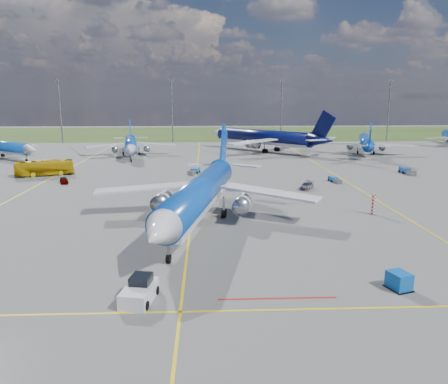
{
  "coord_description": "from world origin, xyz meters",
  "views": [
    {
      "loc": [
        2.11,
        -51.57,
        16.57
      ],
      "look_at": [
        4.52,
        5.6,
        4.0
      ],
      "focal_mm": 35.0,
      "sensor_mm": 36.0,
      "label": 1
    }
  ],
  "objects_px": {
    "uld_container": "(399,281)",
    "service_car_a": "(64,180)",
    "bg_jet_n": "(263,151)",
    "baggage_tug_w": "(335,180)",
    "bg_jet_nw": "(1,158)",
    "bg_jet_nnw": "(131,156)",
    "service_car_b": "(214,184)",
    "apron_bus": "(44,168)",
    "pushback_tug": "(140,291)",
    "main_airliner": "(200,222)",
    "warning_post": "(373,204)",
    "baggage_tug_e": "(407,171)",
    "service_car_c": "(307,186)",
    "bg_jet_ne": "(365,153)",
    "baggage_tug_c": "(194,171)"
  },
  "relations": [
    {
      "from": "uld_container",
      "to": "baggage_tug_c",
      "type": "distance_m",
      "value": 62.61
    },
    {
      "from": "warning_post",
      "to": "baggage_tug_e",
      "type": "bearing_deg",
      "value": 58.51
    },
    {
      "from": "baggage_tug_e",
      "to": "bg_jet_nnw",
      "type": "bearing_deg",
      "value": 152.55
    },
    {
      "from": "bg_jet_nw",
      "to": "baggage_tug_c",
      "type": "height_order",
      "value": "bg_jet_nw"
    },
    {
      "from": "service_car_b",
      "to": "baggage_tug_e",
      "type": "bearing_deg",
      "value": -78.88
    },
    {
      "from": "bg_jet_nw",
      "to": "baggage_tug_c",
      "type": "xyz_separation_m",
      "value": [
        53.49,
        -26.26,
        0.51
      ]
    },
    {
      "from": "uld_container",
      "to": "service_car_a",
      "type": "height_order",
      "value": "uld_container"
    },
    {
      "from": "service_car_b",
      "to": "apron_bus",
      "type": "bearing_deg",
      "value": 63.27
    },
    {
      "from": "bg_jet_nw",
      "to": "pushback_tug",
      "type": "xyz_separation_m",
      "value": [
        50.5,
        -87.0,
        0.81
      ]
    },
    {
      "from": "apron_bus",
      "to": "pushback_tug",
      "type": "bearing_deg",
      "value": -174.51
    },
    {
      "from": "bg_jet_nnw",
      "to": "baggage_tug_e",
      "type": "relative_size",
      "value": 6.56
    },
    {
      "from": "main_airliner",
      "to": "service_car_c",
      "type": "distance_m",
      "value": 28.37
    },
    {
      "from": "warning_post",
      "to": "bg_jet_n",
      "type": "bearing_deg",
      "value": 94.88
    },
    {
      "from": "bg_jet_ne",
      "to": "uld_container",
      "type": "bearing_deg",
      "value": 88.85
    },
    {
      "from": "warning_post",
      "to": "baggage_tug_e",
      "type": "relative_size",
      "value": 0.55
    },
    {
      "from": "bg_jet_nnw",
      "to": "service_car_b",
      "type": "bearing_deg",
      "value": -72.57
    },
    {
      "from": "bg_jet_n",
      "to": "service_car_a",
      "type": "relative_size",
      "value": 13.41
    },
    {
      "from": "pushback_tug",
      "to": "service_car_c",
      "type": "distance_m",
      "value": 49.71
    },
    {
      "from": "main_airliner",
      "to": "service_car_a",
      "type": "relative_size",
      "value": 12.49
    },
    {
      "from": "main_airliner",
      "to": "bg_jet_ne",
      "type": "bearing_deg",
      "value": 67.59
    },
    {
      "from": "pushback_tug",
      "to": "main_airliner",
      "type": "bearing_deg",
      "value": 88.71
    },
    {
      "from": "main_airliner",
      "to": "bg_jet_nnw",
      "type": "bearing_deg",
      "value": 118.52
    },
    {
      "from": "main_airliner",
      "to": "pushback_tug",
      "type": "relative_size",
      "value": 7.36
    },
    {
      "from": "service_car_a",
      "to": "apron_bus",
      "type": "bearing_deg",
      "value": 105.94
    },
    {
      "from": "bg_jet_nnw",
      "to": "main_airliner",
      "type": "relative_size",
      "value": 0.8
    },
    {
      "from": "bg_jet_ne",
      "to": "service_car_b",
      "type": "distance_m",
      "value": 66.67
    },
    {
      "from": "baggage_tug_c",
      "to": "pushback_tug",
      "type": "bearing_deg",
      "value": -75.55
    },
    {
      "from": "service_car_b",
      "to": "service_car_c",
      "type": "relative_size",
      "value": 1.07
    },
    {
      "from": "bg_jet_nw",
      "to": "uld_container",
      "type": "relative_size",
      "value": 17.96
    },
    {
      "from": "bg_jet_nnw",
      "to": "service_car_c",
      "type": "distance_m",
      "value": 61.12
    },
    {
      "from": "bg_jet_nnw",
      "to": "apron_bus",
      "type": "xyz_separation_m",
      "value": [
        -13.31,
        -30.45,
        1.67
      ]
    },
    {
      "from": "bg_jet_nnw",
      "to": "service_car_b",
      "type": "height_order",
      "value": "bg_jet_nnw"
    },
    {
      "from": "apron_bus",
      "to": "baggage_tug_w",
      "type": "bearing_deg",
      "value": -119.68
    },
    {
      "from": "bg_jet_nw",
      "to": "uld_container",
      "type": "distance_m",
      "value": 112.58
    },
    {
      "from": "service_car_b",
      "to": "bg_jet_ne",
      "type": "bearing_deg",
      "value": -49.27
    },
    {
      "from": "bg_jet_nnw",
      "to": "uld_container",
      "type": "xyz_separation_m",
      "value": [
        37.97,
        -88.95,
        0.77
      ]
    },
    {
      "from": "bg_jet_nw",
      "to": "service_car_c",
      "type": "distance_m",
      "value": 86.22
    },
    {
      "from": "service_car_a",
      "to": "baggage_tug_w",
      "type": "relative_size",
      "value": 0.83
    },
    {
      "from": "apron_bus",
      "to": "warning_post",
      "type": "bearing_deg",
      "value": -140.48
    },
    {
      "from": "warning_post",
      "to": "pushback_tug",
      "type": "xyz_separation_m",
      "value": [
        -29.46,
        -25.81,
        -0.69
      ]
    },
    {
      "from": "apron_bus",
      "to": "bg_jet_nw",
      "type": "bearing_deg",
      "value": 18.1
    },
    {
      "from": "bg_jet_n",
      "to": "main_airliner",
      "type": "relative_size",
      "value": 1.07
    },
    {
      "from": "bg_jet_n",
      "to": "baggage_tug_c",
      "type": "bearing_deg",
      "value": 17.77
    },
    {
      "from": "bg_jet_nw",
      "to": "baggage_tug_e",
      "type": "distance_m",
      "value": 103.96
    },
    {
      "from": "warning_post",
      "to": "service_car_a",
      "type": "height_order",
      "value": "warning_post"
    },
    {
      "from": "baggage_tug_w",
      "to": "baggage_tug_e",
      "type": "xyz_separation_m",
      "value": [
        18.48,
        8.61,
        0.13
      ]
    },
    {
      "from": "service_car_a",
      "to": "bg_jet_n",
      "type": "bearing_deg",
      "value": 25.46
    },
    {
      "from": "baggage_tug_w",
      "to": "bg_jet_n",
      "type": "bearing_deg",
      "value": 90.81
    },
    {
      "from": "bg_jet_n",
      "to": "baggage_tug_e",
      "type": "xyz_separation_m",
      "value": [
        26.31,
        -41.27,
        0.57
      ]
    },
    {
      "from": "warning_post",
      "to": "baggage_tug_c",
      "type": "bearing_deg",
      "value": 127.16
    }
  ]
}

